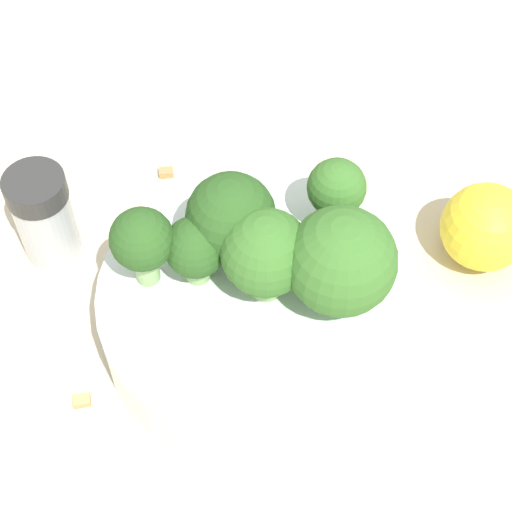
# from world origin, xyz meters

# --- Properties ---
(ground_plane) EXTENTS (3.00, 3.00, 0.00)m
(ground_plane) POSITION_xyz_m (0.00, 0.00, 0.00)
(ground_plane) COLOR beige
(bowl) EXTENTS (0.18, 0.18, 0.04)m
(bowl) POSITION_xyz_m (0.00, 0.00, 0.02)
(bowl) COLOR silver
(bowl) RESTS_ON ground_plane
(broccoli_floret_0) EXTENTS (0.03, 0.03, 0.04)m
(broccoli_floret_0) POSITION_xyz_m (-0.03, 0.02, 0.06)
(broccoli_floret_0) COLOR #8EB770
(broccoli_floret_0) RESTS_ON bowl
(broccoli_floret_1) EXTENTS (0.05, 0.05, 0.06)m
(broccoli_floret_1) POSITION_xyz_m (-0.01, 0.03, 0.07)
(broccoli_floret_1) COLOR #84AD66
(broccoli_floret_1) RESTS_ON bowl
(broccoli_floret_2) EXTENTS (0.06, 0.06, 0.07)m
(broccoli_floret_2) POSITION_xyz_m (0.04, -0.02, 0.07)
(broccoli_floret_2) COLOR #8EB770
(broccoli_floret_2) RESTS_ON bowl
(broccoli_floret_3) EXTENTS (0.05, 0.05, 0.06)m
(broccoli_floret_3) POSITION_xyz_m (0.01, -0.00, 0.07)
(broccoli_floret_3) COLOR #84AD66
(broccoli_floret_3) RESTS_ON bowl
(broccoli_floret_4) EXTENTS (0.03, 0.03, 0.05)m
(broccoli_floret_4) POSITION_xyz_m (0.06, 0.03, 0.07)
(broccoli_floret_4) COLOR #7A9E5B
(broccoli_floret_4) RESTS_ON bowl
(broccoli_floret_5) EXTENTS (0.03, 0.03, 0.05)m
(broccoli_floret_5) POSITION_xyz_m (-0.05, 0.03, 0.07)
(broccoli_floret_5) COLOR #8EB770
(broccoli_floret_5) RESTS_ON bowl
(pepper_shaker) EXTENTS (0.04, 0.04, 0.07)m
(pepper_shaker) POSITION_xyz_m (-0.11, 0.09, 0.03)
(pepper_shaker) COLOR #B2B7BC
(pepper_shaker) RESTS_ON ground_plane
(lemon_wedge) EXTENTS (0.05, 0.05, 0.05)m
(lemon_wedge) POSITION_xyz_m (0.15, 0.01, 0.03)
(lemon_wedge) COLOR yellow
(lemon_wedge) RESTS_ON ground_plane
(almond_crumb_1) EXTENTS (0.01, 0.01, 0.01)m
(almond_crumb_1) POSITION_xyz_m (-0.02, 0.13, 0.00)
(almond_crumb_1) COLOR #AD7F4C
(almond_crumb_1) RESTS_ON ground_plane
(almond_crumb_2) EXTENTS (0.01, 0.01, 0.01)m
(almond_crumb_2) POSITION_xyz_m (-0.11, -0.02, 0.00)
(almond_crumb_2) COLOR tan
(almond_crumb_2) RESTS_ON ground_plane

